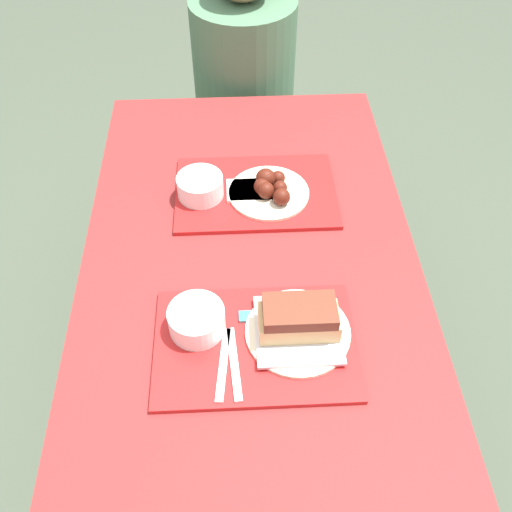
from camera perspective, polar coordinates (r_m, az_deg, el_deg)
ground_plane at (r=1.97m, az=-0.33°, el=-16.38°), size 12.00×12.00×0.00m
picnic_table at (r=1.41m, az=-0.45°, el=-4.73°), size 0.80×1.48×0.77m
picnic_bench_far at (r=2.29m, az=-1.47°, el=10.19°), size 0.76×0.28×0.45m
tray_near at (r=1.20m, az=-0.07°, el=-8.81°), size 0.42×0.29×0.01m
tray_far at (r=1.51m, az=-0.02°, el=6.39°), size 0.42×0.29×0.01m
bowl_coleslaw_near at (r=1.20m, az=-5.97°, el=-6.29°), size 0.12×0.12×0.06m
brisket_sandwich_plate at (r=1.18m, az=4.28°, el=-6.74°), size 0.22×0.22×0.09m
plastic_fork_near at (r=1.17m, az=-3.29°, el=-10.71°), size 0.03×0.17×0.00m
plastic_knife_near at (r=1.17m, az=-2.19°, el=-10.67°), size 0.03×0.17×0.00m
condiment_packet at (r=1.23m, az=-0.89°, el=-6.06°), size 0.04×0.03×0.01m
bowl_coleslaw_far at (r=1.48m, az=-5.61°, el=7.05°), size 0.12×0.12×0.06m
wings_plate_far at (r=1.48m, az=1.40°, el=6.75°), size 0.21×0.21×0.06m
napkin_far at (r=1.50m, az=-0.59°, el=6.60°), size 0.12×0.09×0.01m
person_seated_across at (r=2.08m, az=-1.21°, el=18.45°), size 0.35×0.35×0.73m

